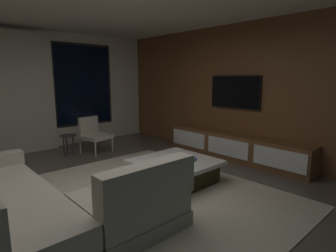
{
  "coord_description": "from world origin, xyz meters",
  "views": [
    {
      "loc": [
        -1.83,
        -2.95,
        1.64
      ],
      "look_at": [
        1.16,
        0.3,
        0.86
      ],
      "focal_mm": 29.3,
      "sensor_mm": 36.0,
      "label": 1
    }
  ],
  "objects_px": {
    "sectional_couch": "(41,206)",
    "media_console": "(236,148)",
    "accent_chair_near_window": "(93,133)",
    "coffee_table": "(175,171)",
    "mounted_tv": "(235,92)",
    "book_stack_on_coffee_table": "(187,160)",
    "side_stool": "(68,139)"
  },
  "relations": [
    {
      "from": "sectional_couch",
      "to": "book_stack_on_coffee_table",
      "type": "xyz_separation_m",
      "value": [
        2.16,
        -0.1,
        0.09
      ]
    },
    {
      "from": "accent_chair_near_window",
      "to": "mounted_tv",
      "type": "relative_size",
      "value": 0.69
    },
    {
      "from": "media_console",
      "to": "mounted_tv",
      "type": "xyz_separation_m",
      "value": [
        0.18,
        0.2,
        1.1
      ]
    },
    {
      "from": "sectional_couch",
      "to": "coffee_table",
      "type": "height_order",
      "value": "sectional_couch"
    },
    {
      "from": "sectional_couch",
      "to": "accent_chair_near_window",
      "type": "xyz_separation_m",
      "value": [
        1.95,
        2.55,
        0.14
      ]
    },
    {
      "from": "coffee_table",
      "to": "side_stool",
      "type": "distance_m",
      "value": 2.63
    },
    {
      "from": "side_stool",
      "to": "book_stack_on_coffee_table",
      "type": "bearing_deg",
      "value": -74.28
    },
    {
      "from": "sectional_couch",
      "to": "coffee_table",
      "type": "xyz_separation_m",
      "value": [
        2.04,
        0.05,
        -0.1
      ]
    },
    {
      "from": "media_console",
      "to": "mounted_tv",
      "type": "height_order",
      "value": "mounted_tv"
    },
    {
      "from": "mounted_tv",
      "to": "coffee_table",
      "type": "bearing_deg",
      "value": -173.02
    },
    {
      "from": "book_stack_on_coffee_table",
      "to": "accent_chair_near_window",
      "type": "xyz_separation_m",
      "value": [
        -0.21,
        2.66,
        0.05
      ]
    },
    {
      "from": "coffee_table",
      "to": "mounted_tv",
      "type": "xyz_separation_m",
      "value": [
        1.9,
        0.23,
        1.16
      ]
    },
    {
      "from": "sectional_couch",
      "to": "mounted_tv",
      "type": "height_order",
      "value": "mounted_tv"
    },
    {
      "from": "sectional_couch",
      "to": "side_stool",
      "type": "height_order",
      "value": "sectional_couch"
    },
    {
      "from": "side_stool",
      "to": "media_console",
      "type": "distance_m",
      "value": 3.45
    },
    {
      "from": "sectional_couch",
      "to": "mounted_tv",
      "type": "bearing_deg",
      "value": 4.16
    },
    {
      "from": "side_stool",
      "to": "media_console",
      "type": "relative_size",
      "value": 0.15
    },
    {
      "from": "coffee_table",
      "to": "media_console",
      "type": "distance_m",
      "value": 1.73
    },
    {
      "from": "sectional_couch",
      "to": "media_console",
      "type": "bearing_deg",
      "value": 1.36
    },
    {
      "from": "sectional_couch",
      "to": "accent_chair_near_window",
      "type": "distance_m",
      "value": 3.21
    },
    {
      "from": "coffee_table",
      "to": "media_console",
      "type": "xyz_separation_m",
      "value": [
        1.72,
        0.04,
        0.06
      ]
    },
    {
      "from": "book_stack_on_coffee_table",
      "to": "media_console",
      "type": "distance_m",
      "value": 1.63
    },
    {
      "from": "sectional_couch",
      "to": "media_console",
      "type": "distance_m",
      "value": 3.77
    },
    {
      "from": "side_stool",
      "to": "mounted_tv",
      "type": "bearing_deg",
      "value": -42.17
    },
    {
      "from": "book_stack_on_coffee_table",
      "to": "mounted_tv",
      "type": "relative_size",
      "value": 0.21
    },
    {
      "from": "accent_chair_near_window",
      "to": "mounted_tv",
      "type": "xyz_separation_m",
      "value": [
        2.0,
        -2.27,
        0.92
      ]
    },
    {
      "from": "mounted_tv",
      "to": "media_console",
      "type": "bearing_deg",
      "value": -132.42
    },
    {
      "from": "mounted_tv",
      "to": "sectional_couch",
      "type": "bearing_deg",
      "value": -175.84
    },
    {
      "from": "side_stool",
      "to": "mounted_tv",
      "type": "height_order",
      "value": "mounted_tv"
    },
    {
      "from": "coffee_table",
      "to": "side_stool",
      "type": "height_order",
      "value": "side_stool"
    },
    {
      "from": "accent_chair_near_window",
      "to": "coffee_table",
      "type": "bearing_deg",
      "value": -87.84
    },
    {
      "from": "sectional_couch",
      "to": "media_console",
      "type": "relative_size",
      "value": 0.81
    }
  ]
}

